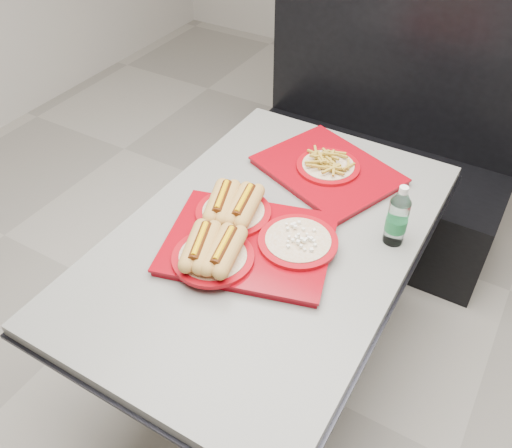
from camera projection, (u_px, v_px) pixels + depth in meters
The scene contains 6 objects.
ground at pixel (265, 366), 2.27m from camera, with size 6.00×6.00×0.00m, color #9F998E.
diner_table at pixel (267, 269), 1.88m from camera, with size 0.92×1.42×0.75m.
booth_bench at pixel (374, 159), 2.71m from camera, with size 1.30×0.57×1.35m.
tray_near at pixel (243, 236), 1.71m from camera, with size 0.61×0.53×0.11m.
tray_far at pixel (328, 168), 2.01m from camera, with size 0.59×0.53×0.10m.
water_bottle at pixel (397, 218), 1.69m from camera, with size 0.07×0.07×0.22m.
Camera 1 is at (0.63, -1.15, 1.95)m, focal length 38.00 mm.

